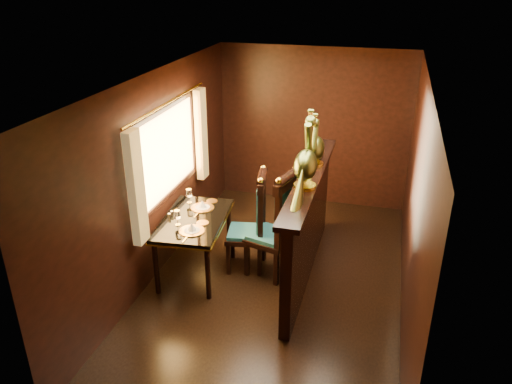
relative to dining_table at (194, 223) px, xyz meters
The scene contains 8 objects.
ground 1.25m from the dining_table, ahead, with size 5.00×5.00×0.00m, color black.
room_shell 1.33m from the dining_table, ahead, with size 3.04×5.04×2.52m.
partition 1.40m from the dining_table, 11.68° to the left, with size 0.26×2.70×1.36m.
dining_table is the anchor object (origin of this frame).
chair_left 1.07m from the dining_table, ahead, with size 0.63×0.65×1.43m.
chair_right 0.77m from the dining_table, 20.49° to the left, with size 0.56×0.58×1.34m.
peacock_left 1.77m from the dining_table, ahead, with size 0.26×0.70×0.83m, color #16442A, non-canonical shape.
peacock_right 1.83m from the dining_table, 23.64° to the left, with size 0.22×0.58×0.70m, color #16442A, non-canonical shape.
Camera 1 is at (1.13, -5.04, 3.58)m, focal length 35.00 mm.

